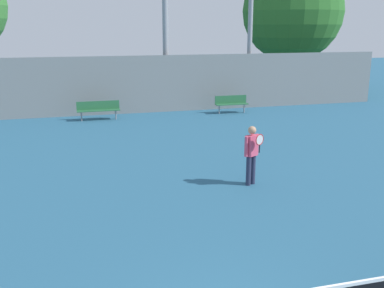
# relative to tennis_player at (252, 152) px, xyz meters

# --- Properties ---
(tennis_player) EXTENTS (0.51, 0.49, 1.68)m
(tennis_player) POSITION_rel_tennis_player_xyz_m (0.00, 0.00, 0.00)
(tennis_player) COLOR #282D47
(tennis_player) RESTS_ON ground_plane
(bench_courtside_far) EXTENTS (2.00, 0.40, 0.89)m
(bench_courtside_far) POSITION_rel_tennis_player_xyz_m (-3.50, 10.25, -0.39)
(bench_courtside_far) COLOR #28663D
(bench_courtside_far) RESTS_ON ground_plane
(bench_adjacent_court) EXTENTS (1.69, 0.40, 0.89)m
(bench_adjacent_court) POSITION_rel_tennis_player_xyz_m (3.17, 10.25, -0.39)
(bench_adjacent_court) COLOR #28663D
(bench_adjacent_court) RESTS_ON ground_plane
(light_pole_far_right) EXTENTS (0.90, 0.60, 9.36)m
(light_pole_far_right) POSITION_rel_tennis_player_xyz_m (0.18, 12.07, 4.31)
(light_pole_far_right) COLOR #939399
(light_pole_far_right) RESTS_ON ground_plane
(back_fence) EXTENTS (29.80, 0.06, 2.90)m
(back_fence) POSITION_rel_tennis_player_xyz_m (-2.76, 11.50, 0.50)
(back_fence) COLOR gray
(back_fence) RESTS_ON ground_plane
(tree_green_broad) EXTENTS (6.64, 6.64, 8.58)m
(tree_green_broad) POSITION_rel_tennis_player_xyz_m (9.86, 17.04, 4.31)
(tree_green_broad) COLOR brown
(tree_green_broad) RESTS_ON ground_plane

